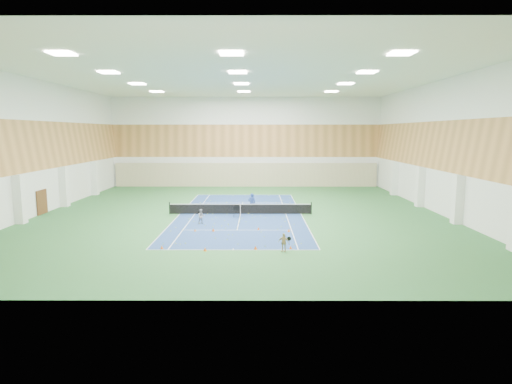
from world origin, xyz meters
TOP-DOWN VIEW (x-y plane):
  - ground at (0.00, 0.00)m, footprint 40.00×40.00m
  - room_shell at (0.00, 0.00)m, footprint 36.00×40.00m
  - wood_cladding at (0.00, 0.00)m, footprint 36.00×40.00m
  - ceiling_light_grid at (0.00, 0.00)m, footprint 21.40×25.40m
  - court_surface at (0.00, 0.00)m, footprint 10.97×23.77m
  - tennis_balls_scatter at (0.00, 0.00)m, footprint 10.57×22.77m
  - tennis_net at (0.00, 0.00)m, footprint 12.80×0.10m
  - back_curtain at (0.00, 19.75)m, footprint 35.40×0.16m
  - door_left_b at (-17.92, 0.00)m, footprint 0.08×1.80m
  - coach at (1.03, 0.60)m, footprint 0.69×0.48m
  - child_court at (-2.99, -4.14)m, footprint 0.69×0.61m
  - child_apron at (3.16, -12.21)m, footprint 0.74×0.46m
  - ball_cart at (-0.28, -1.28)m, footprint 0.60×0.60m
  - cone_svc_a at (-3.13, -6.78)m, footprint 0.17×0.17m
  - cone_svc_b at (-1.76, -6.78)m, footprint 0.22×0.22m
  - cone_svc_c at (1.62, -6.28)m, footprint 0.20×0.20m
  - cone_svc_d at (3.88, -6.92)m, footprint 0.22×0.22m
  - cone_base_a at (-4.54, -11.62)m, footprint 0.20×0.20m
  - cone_base_b at (-1.73, -12.11)m, footprint 0.22×0.22m
  - cone_base_c at (1.42, -11.76)m, footprint 0.23×0.23m
  - cone_base_d at (3.65, -11.60)m, footprint 0.18×0.18m

SIDE VIEW (x-z plane):
  - ground at x=0.00m, z-range 0.00..0.00m
  - court_surface at x=0.00m, z-range 0.00..0.01m
  - tennis_balls_scatter at x=0.00m, z-range 0.01..0.08m
  - cone_svc_a at x=-3.13m, z-range 0.00..0.19m
  - cone_base_d at x=3.65m, z-range 0.00..0.20m
  - cone_svc_c at x=1.62m, z-range 0.00..0.22m
  - cone_base_a at x=-4.54m, z-range 0.00..0.22m
  - cone_svc_d at x=3.88m, z-range 0.00..0.24m
  - cone_base_b at x=-1.73m, z-range 0.00..0.24m
  - cone_svc_b at x=-1.76m, z-range 0.00..0.25m
  - cone_base_c at x=1.42m, z-range 0.00..0.25m
  - ball_cart at x=-0.28m, z-range 0.00..1.00m
  - tennis_net at x=0.00m, z-range 0.00..1.10m
  - child_apron at x=3.16m, z-range 0.00..1.18m
  - child_court at x=-2.99m, z-range 0.00..1.20m
  - coach at x=1.03m, z-range 0.00..1.83m
  - door_left_b at x=-17.92m, z-range 0.00..2.20m
  - back_curtain at x=0.00m, z-range 0.00..3.20m
  - room_shell at x=0.00m, z-range 0.00..12.00m
  - wood_cladding at x=0.00m, z-range 4.00..12.00m
  - ceiling_light_grid at x=0.00m, z-range 11.89..11.95m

